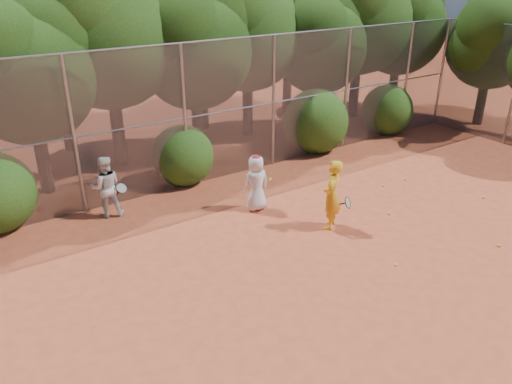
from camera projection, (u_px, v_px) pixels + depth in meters
ground at (361, 269)px, 10.50m from camera, size 80.00×80.00×0.00m
fence_back at (213, 111)px, 14.11m from camera, size 20.05×0.09×4.03m
tree_2 at (26, 62)px, 12.65m from camera, size 3.99×3.47×5.47m
tree_3 at (106, 19)px, 14.35m from camera, size 4.89×4.26×6.70m
tree_4 at (194, 38)px, 15.42m from camera, size 4.19×3.64×5.73m
tree_5 at (248, 21)px, 17.18m from camera, size 4.51×3.92×6.17m
tree_6 at (321, 37)px, 17.92m from camera, size 3.86×3.36×5.29m
tree_7 at (361, 8)px, 19.32m from camera, size 4.77×4.14×6.53m
tree_8 at (401, 19)px, 20.29m from camera, size 4.25×3.70×5.82m
tree_10 at (50, 7)px, 15.41m from camera, size 5.15×4.48×7.06m
tree_11 at (200, 16)px, 17.83m from camera, size 4.64×4.03×6.35m
tree_12 at (290, 0)px, 20.42m from camera, size 5.02×4.37×6.88m
tree_13 at (494, 34)px, 18.65m from camera, size 3.86×3.36×5.29m
bush_1 at (183, 153)px, 14.37m from camera, size 1.80×1.80×1.80m
bush_2 at (316, 119)px, 16.82m from camera, size 2.20×2.20×2.20m
bush_3 at (388, 108)px, 18.66m from camera, size 1.90×1.90×1.90m
player_yellow at (332, 195)px, 11.83m from camera, size 0.89×0.72×1.73m
player_teen at (256, 183)px, 12.78m from camera, size 0.76×0.53×1.51m
player_white at (106, 187)px, 12.43m from camera, size 0.92×0.83×1.59m
ball_0 at (389, 214)px, 12.77m from camera, size 0.07×0.07×0.07m
ball_1 at (383, 185)px, 14.38m from camera, size 0.07×0.07×0.07m
ball_2 at (499, 246)px, 11.32m from camera, size 0.07×0.07×0.07m
ball_3 at (483, 197)px, 13.65m from camera, size 0.07×0.07×0.07m
ball_4 at (396, 265)px, 10.60m from camera, size 0.07×0.07×0.07m
ball_5 at (350, 167)px, 15.68m from camera, size 0.07×0.07×0.07m
ball_6 at (405, 180)px, 14.78m from camera, size 0.07×0.07×0.07m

